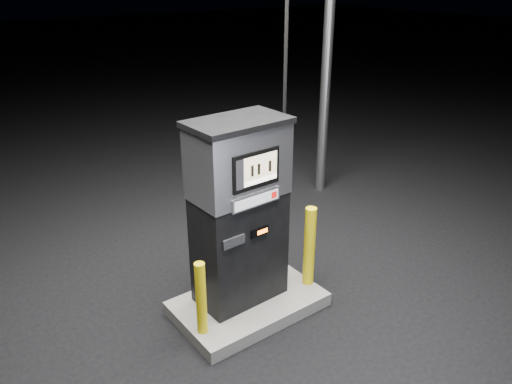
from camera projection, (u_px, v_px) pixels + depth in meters
ground at (248, 309)px, 5.60m from camera, size 80.00×80.00×0.00m
pump_island at (248, 304)px, 5.57m from camera, size 1.60×1.00×0.15m
fuel_dispenser at (239, 212)px, 5.18m from camera, size 1.12×0.63×4.21m
bollard_left at (201, 298)px, 4.87m from camera, size 0.14×0.14×0.80m
bollard_right at (309, 246)px, 5.63m from camera, size 0.17×0.17×0.96m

